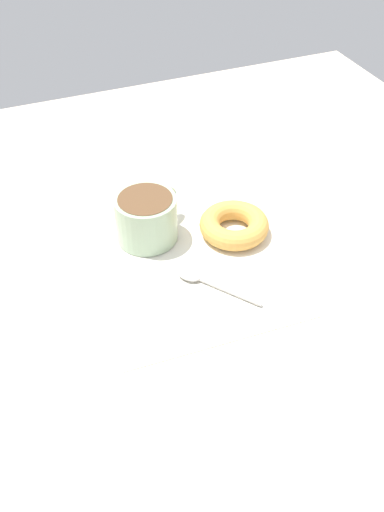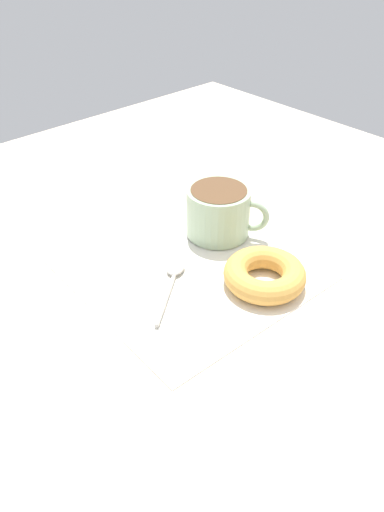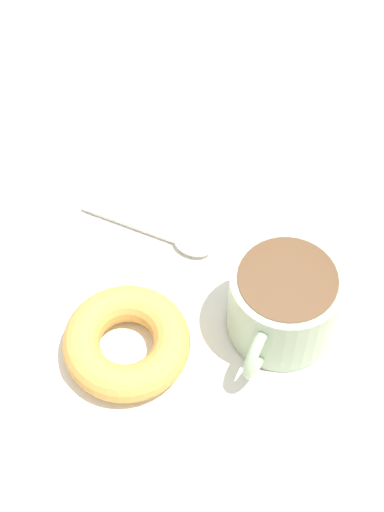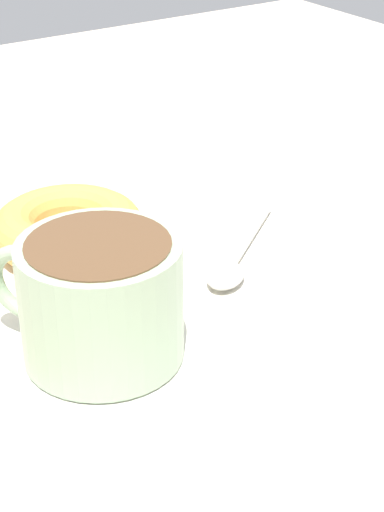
% 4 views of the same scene
% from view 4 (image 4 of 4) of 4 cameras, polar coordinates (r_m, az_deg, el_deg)
% --- Properties ---
extents(ground_plane, '(1.20, 1.20, 0.02)m').
position_cam_4_polar(ground_plane, '(0.60, -1.13, -1.63)').
color(ground_plane, beige).
extents(napkin, '(0.30, 0.30, 0.00)m').
position_cam_4_polar(napkin, '(0.57, -0.00, -1.89)').
color(napkin, white).
rests_on(napkin, ground_plane).
extents(coffee_cup, '(0.11, 0.09, 0.07)m').
position_cam_4_polar(coffee_cup, '(0.48, -6.25, -2.76)').
color(coffee_cup, '#9EB793').
rests_on(coffee_cup, napkin).
extents(donut, '(0.11, 0.11, 0.03)m').
position_cam_4_polar(donut, '(0.61, -8.25, 1.85)').
color(donut, gold).
rests_on(donut, napkin).
extents(spoon, '(0.09, 0.11, 0.01)m').
position_cam_4_polar(spoon, '(0.58, 2.79, -0.53)').
color(spoon, '#B7B2A8').
rests_on(spoon, napkin).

